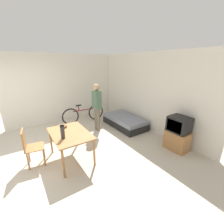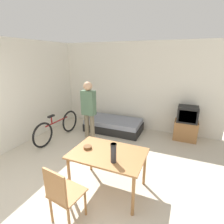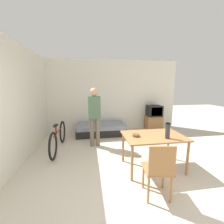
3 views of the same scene
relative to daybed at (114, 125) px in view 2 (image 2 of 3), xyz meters
name	(u,v)px [view 2 (image 2 of 3)]	position (x,y,z in m)	size (l,w,h in m)	color
ground_plane	(45,221)	(0.32, -3.38, -0.19)	(20.00, 20.00, 0.00)	beige
wall_back	(130,86)	(0.32, 0.57, 1.16)	(5.53, 0.06, 2.70)	silver
wall_left	(26,92)	(-1.98, -1.42, 1.16)	(0.06, 4.92, 2.70)	silver
daybed	(114,125)	(0.00, 0.00, 0.00)	(1.73, 0.91, 0.38)	black
tv	(186,123)	(2.10, 0.20, 0.30)	(0.62, 0.48, 0.98)	#9E6B3D
dining_table	(108,157)	(0.89, -2.41, 0.46)	(1.24, 0.84, 0.73)	#9E6B3D
wooden_chair	(62,193)	(0.60, -3.28, 0.33)	(0.47, 0.47, 0.92)	#9E6B3D
bicycle	(58,127)	(-1.26, -1.14, 0.16)	(0.12, 1.77, 0.76)	black
person_standing	(89,109)	(-0.27, -1.04, 0.80)	(0.34, 0.23, 1.68)	#6B604C
thermos_flask	(113,152)	(1.08, -2.63, 0.71)	(0.09, 0.09, 0.31)	#2D2D33
mate_bowl	(88,147)	(0.51, -2.43, 0.57)	(0.14, 0.14, 0.05)	brown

